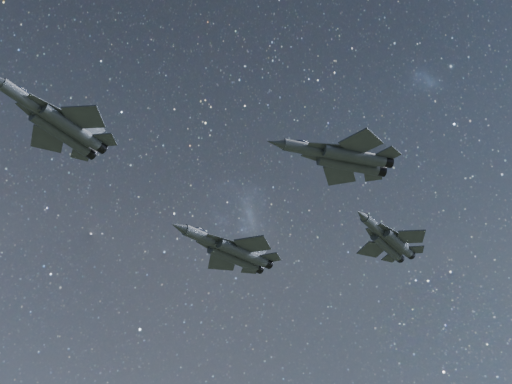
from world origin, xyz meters
TOP-DOWN VIEW (x-y plane):
  - jet_lead at (-23.55, 2.48)m, footprint 16.19×10.68m
  - jet_left at (5.03, 13.51)m, footprint 18.04×12.45m
  - jet_right at (5.45, -11.88)m, footprint 15.56×10.58m
  - jet_slot at (24.47, 1.62)m, footprint 15.53×10.26m

SIDE VIEW (x-z plane):
  - jet_right at x=5.45m, z-range 148.07..151.97m
  - jet_left at x=5.03m, z-range 147.85..152.38m
  - jet_slot at x=24.47m, z-range 149.77..153.73m
  - jet_lead at x=-23.55m, z-range 150.84..154.99m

